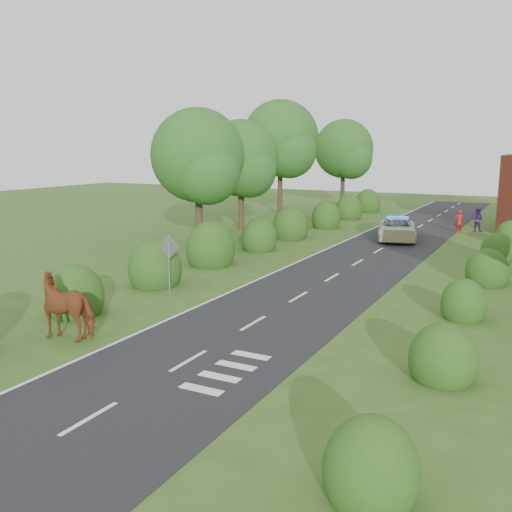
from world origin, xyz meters
The scene contains 14 objects.
ground centered at (0.00, 0.00, 0.00)m, with size 120.00×120.00×0.00m, color #35531F.
road centered at (0.00, 15.00, 0.01)m, with size 6.00×70.00×0.02m, color black.
road_markings centered at (-1.60, 12.93, 0.03)m, with size 4.96×70.00×0.01m.
hedgerow_left centered at (-6.51, 11.69, 0.75)m, with size 2.75×50.41×3.00m.
hedgerow_right centered at (6.60, 11.21, 0.55)m, with size 2.10×45.78×2.10m.
tree_left_a centered at (-9.75, 11.86, 5.34)m, with size 5.74×5.60×8.38m.
tree_left_b centered at (-11.25, 19.86, 5.04)m, with size 5.74×5.60×8.07m.
tree_left_c centered at (-12.70, 29.83, 6.53)m, with size 6.97×6.80×10.22m.
tree_left_d centered at (-10.23, 39.85, 5.64)m, with size 6.15×6.00×8.89m.
road_sign centered at (-5.00, 2.00, 1.65)m, with size 1.06×0.08×2.53m.
cow centered at (-4.66, -3.89, 0.88)m, with size 1.30×2.47×1.75m, color #591F12.
police_van centered at (-0.02, 20.54, 0.72)m, with size 3.56×5.59×1.58m.
pedestrian_red centered at (3.11, 25.93, 0.83)m, with size 0.60×0.40×1.65m, color #A81E18.
pedestrian_purple centered at (4.22, 27.05, 0.87)m, with size 0.85×0.66×1.75m, color #381D4F.
Camera 1 is at (8.87, -16.89, 6.06)m, focal length 40.00 mm.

